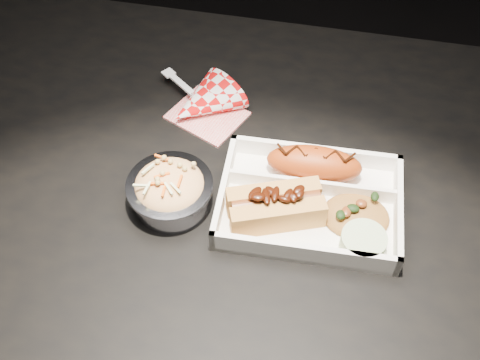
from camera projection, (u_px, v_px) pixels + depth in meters
name	position (u px, v px, depth m)	size (l,w,h in m)	color
dining_table	(272.00, 229.00, 0.94)	(1.20, 0.80, 0.75)	black
food_tray	(309.00, 204.00, 0.84)	(0.26, 0.19, 0.04)	white
fried_pastry	(314.00, 164.00, 0.86)	(0.14, 0.05, 0.05)	#A63D10
hotdog	(276.00, 205.00, 0.81)	(0.14, 0.10, 0.06)	#CB8E45
fried_rice_mound	(357.00, 211.00, 0.82)	(0.09, 0.08, 0.03)	#A66C30
cupcake_liner	(363.00, 243.00, 0.79)	(0.06, 0.06, 0.03)	#B5CB99
foil_coleslaw_cup	(170.00, 189.00, 0.83)	(0.12, 0.12, 0.07)	silver
napkin_fork	(202.00, 104.00, 0.96)	(0.16, 0.15, 0.10)	red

